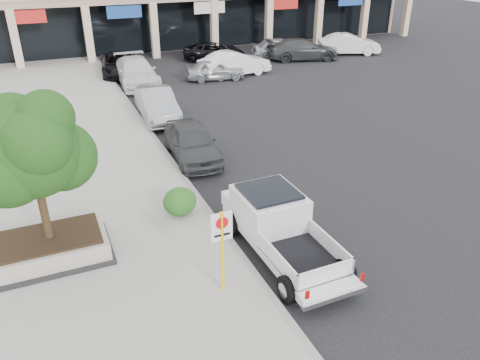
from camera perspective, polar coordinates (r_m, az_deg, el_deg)
name	(u,v)px	position (r m, az deg, el deg)	size (l,w,h in m)	color
ground	(284,242)	(14.46, 5.38, -7.49)	(120.00, 120.00, 0.00)	black
sidewalk	(75,189)	(18.24, -19.52, -1.03)	(8.00, 52.00, 0.15)	gray
curb	(178,170)	(18.77, -7.57, 1.17)	(0.20, 52.00, 0.15)	gray
planter	(52,247)	(14.36, -21.96, -7.58)	(3.20, 2.20, 0.68)	black
planter_tree	(36,148)	(13.17, -23.59, 3.55)	(2.90, 2.55, 4.00)	#311D13
no_parking_sign	(222,241)	(11.53, -2.21, -7.46)	(0.55, 0.09, 2.30)	yellow
hedge	(180,201)	(15.39, -7.35, -2.61)	(1.10, 0.99, 0.94)	#184F16
pickup_truck	(284,231)	(13.42, 5.42, -6.17)	(1.98, 5.34, 1.68)	white
curb_car_a	(192,142)	(19.67, -5.88, 4.63)	(1.76, 4.38, 1.49)	#333538
curb_car_b	(157,104)	(24.69, -10.08, 9.07)	(1.64, 4.69, 1.55)	#93959A
curb_car_c	(136,72)	(31.36, -12.53, 12.73)	(2.31, 5.68, 1.65)	silver
curb_car_d	(120,64)	(34.19, -14.46, 13.50)	(2.43, 5.27, 1.47)	black
lot_car_a	(215,70)	(31.97, -3.08, 13.28)	(1.58, 3.92, 1.34)	#A1A4A9
lot_car_b	(235,64)	(32.99, -0.66, 14.01)	(1.73, 4.97, 1.64)	white
lot_car_c	(303,49)	(38.12, 7.66, 15.51)	(2.26, 5.55, 1.61)	#303435
lot_car_d	(214,51)	(37.91, -3.23, 15.42)	(2.21, 4.78, 1.33)	black
lot_car_e	(281,48)	(38.72, 4.97, 15.79)	(1.87, 4.65, 1.58)	#A0A3A8
lot_car_f	(348,44)	(40.79, 13.09, 15.83)	(1.74, 4.98, 1.64)	silver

